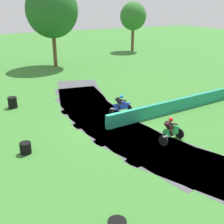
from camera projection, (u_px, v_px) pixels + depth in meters
The scene contains 9 objects.
ground_plane at pixel (114, 127), 18.01m from camera, with size 120.00×120.00×0.00m, color #38752D.
track_asphalt at pixel (123, 125), 18.31m from camera, with size 7.46×24.40×0.01m.
safety_barrier at pixel (182, 104), 20.73m from camera, with size 0.30×12.69×0.90m, color #1E8466.
motorcycle_lead_blue at pixel (121, 105), 19.86m from camera, with size 1.71×0.88×1.43m.
motorcycle_chase_green at pixel (172, 130), 16.03m from camera, with size 1.68×1.01×1.43m.
tire_stack_near at pixel (13, 102), 21.17m from camera, with size 0.65×0.65×0.80m.
tire_stack_mid_a at pixel (26, 148), 14.84m from camera, with size 0.58×0.58×0.60m.
tree_far_left at pixel (52, 10), 32.52m from camera, with size 5.89×5.89×9.48m.
tree_far_right at pixel (133, 16), 43.68m from camera, with size 3.96×3.96×7.29m.
Camera 1 is at (-8.23, -14.25, 7.36)m, focal length 46.32 mm.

